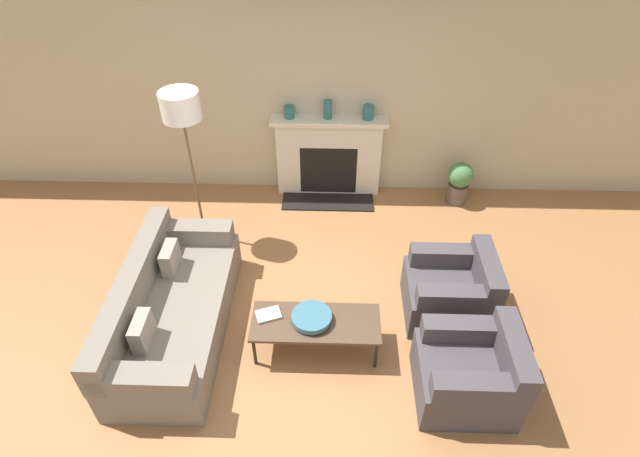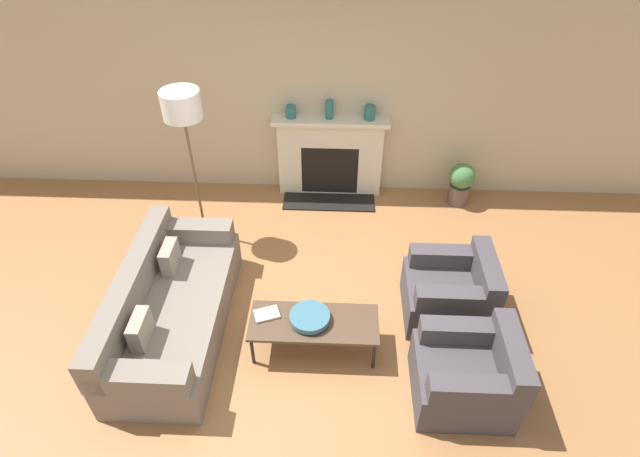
# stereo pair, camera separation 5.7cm
# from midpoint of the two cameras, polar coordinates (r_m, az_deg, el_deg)

# --- Properties ---
(ground_plane) EXTENTS (18.00, 18.00, 0.00)m
(ground_plane) POSITION_cam_midpoint_polar(r_m,az_deg,el_deg) (5.10, -2.75, -12.29)
(ground_plane) COLOR #99663D
(wall_back) EXTENTS (18.00, 0.06, 2.90)m
(wall_back) POSITION_cam_midpoint_polar(r_m,az_deg,el_deg) (6.36, -1.46, 15.87)
(wall_back) COLOR #BCAD8E
(wall_back) RESTS_ON ground_plane
(fireplace) EXTENTS (1.48, 0.59, 1.10)m
(fireplace) POSITION_cam_midpoint_polar(r_m,az_deg,el_deg) (6.65, 0.74, 8.11)
(fireplace) COLOR beige
(fireplace) RESTS_ON ground_plane
(couch) EXTENTS (0.92, 2.08, 0.76)m
(couch) POSITION_cam_midpoint_polar(r_m,az_deg,el_deg) (5.16, -17.01, -8.91)
(couch) COLOR slate
(couch) RESTS_ON ground_plane
(armchair_near) EXTENTS (0.84, 0.76, 0.75)m
(armchair_near) POSITION_cam_midpoint_polar(r_m,az_deg,el_deg) (4.66, 16.50, -15.55)
(armchair_near) COLOR #423D42
(armchair_near) RESTS_ON ground_plane
(armchair_far) EXTENTS (0.84, 0.76, 0.75)m
(armchair_far) POSITION_cam_midpoint_polar(r_m,az_deg,el_deg) (5.25, 14.50, -6.95)
(armchair_far) COLOR #423D42
(armchair_far) RESTS_ON ground_plane
(coffee_table) EXTENTS (1.21, 0.48, 0.39)m
(coffee_table) POSITION_cam_midpoint_polar(r_m,az_deg,el_deg) (4.74, -0.84, -10.83)
(coffee_table) COLOR #4C3828
(coffee_table) RESTS_ON ground_plane
(bowl) EXTENTS (0.38, 0.38, 0.08)m
(bowl) POSITION_cam_midpoint_polar(r_m,az_deg,el_deg) (4.69, -1.32, -10.10)
(bowl) COLOR #38667A
(bowl) RESTS_ON coffee_table
(book) EXTENTS (0.27, 0.23, 0.02)m
(book) POSITION_cam_midpoint_polar(r_m,az_deg,el_deg) (4.78, -6.27, -9.75)
(book) COLOR #B2A893
(book) RESTS_ON coffee_table
(floor_lamp) EXTENTS (0.41, 0.41, 1.88)m
(floor_lamp) POSITION_cam_midpoint_polar(r_m,az_deg,el_deg) (5.50, -15.77, 12.33)
(floor_lamp) COLOR brown
(floor_lamp) RESTS_ON ground_plane
(mantel_vase_left) EXTENTS (0.13, 0.13, 0.16)m
(mantel_vase_left) POSITION_cam_midpoint_polar(r_m,az_deg,el_deg) (6.38, -3.79, 13.16)
(mantel_vase_left) COLOR #28666B
(mantel_vase_left) RESTS_ON fireplace
(mantel_vase_center_left) EXTENTS (0.10, 0.10, 0.24)m
(mantel_vase_center_left) POSITION_cam_midpoint_polar(r_m,az_deg,el_deg) (6.33, 0.63, 13.46)
(mantel_vase_center_left) COLOR #28666B
(mantel_vase_center_left) RESTS_ON fireplace
(mantel_vase_center_right) EXTENTS (0.14, 0.14, 0.17)m
(mantel_vase_center_right) POSITION_cam_midpoint_polar(r_m,az_deg,el_deg) (6.36, 5.27, 13.09)
(mantel_vase_center_right) COLOR #28666B
(mantel_vase_center_right) RESTS_ON fireplace
(potted_plant) EXTENTS (0.33, 0.33, 0.59)m
(potted_plant) POSITION_cam_midpoint_polar(r_m,az_deg,el_deg) (6.81, 15.39, 5.24)
(potted_plant) COLOR brown
(potted_plant) RESTS_ON ground_plane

